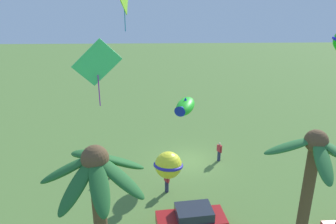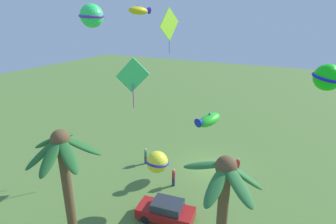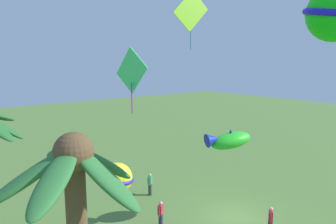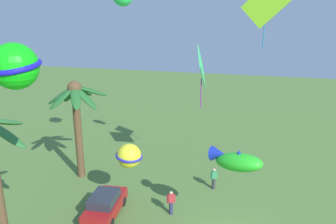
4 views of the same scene
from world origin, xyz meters
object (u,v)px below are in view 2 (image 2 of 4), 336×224
Objects in this scene: kite_diamond_6 at (132,76)px; kite_fish_4 at (208,120)px; palm_tree_1 at (64,161)px; palm_tree_0 at (224,198)px; spectator_0 at (146,156)px; kite_ball_2 at (328,77)px; kite_fish_5 at (140,10)px; spectator_1 at (173,177)px; kite_ball_1 at (157,162)px; spectator_2 at (238,166)px; kite_diamond_3 at (169,25)px; parked_car_1 at (166,211)px; kite_ball_0 at (92,16)px.

kite_fish_4 is at bearing -152.41° from kite_diamond_6.
kite_diamond_6 reaches higher than palm_tree_1.
palm_tree_0 is 4.82× the size of spectator_0.
kite_fish_5 is (13.31, -3.67, 3.33)m from kite_ball_2.
kite_ball_1 reaches higher than spectator_1.
kite_ball_2 is at bearing 129.85° from spectator_2.
kite_diamond_3 is at bearing -28.79° from kite_ball_2.
kite_ball_2 is at bearing 168.21° from kite_diamond_6.
kite_fish_5 is (3.86, -1.71, 12.96)m from spectator_1.
spectator_0 reaches higher than parked_car_1.
spectator_2 is at bearing 175.47° from kite_diamond_3.
kite_diamond_6 is (1.32, -9.07, 3.02)m from palm_tree_1.
kite_fish_5 reaches higher than spectator_1.
palm_tree_1 is 9.95m from spectator_1.
palm_tree_1 is 4.77× the size of spectator_0.
parked_car_1 is (-4.23, -4.27, -4.93)m from palm_tree_1.
spectator_1 is 13.06m from kite_diamond_3.
spectator_2 is 0.74× the size of kite_ball_0.
spectator_1 is 0.51× the size of kite_fish_4.
kite_ball_1 is at bearing -36.96° from palm_tree_0.
parked_car_1 is 2.56× the size of spectator_2.
spectator_1 is at bearing -50.45° from palm_tree_0.
kite_diamond_3 is 5.72m from kite_diamond_6.
parked_car_1 is 1.86× the size of kite_ball_1.
kite_diamond_3 is 3.43m from kite_fish_5.
spectator_0 is 1.00× the size of spectator_1.
spectator_1 is 0.40× the size of kite_diamond_3.
kite_ball_0 is 13.38m from kite_ball_2.
kite_diamond_6 is at bearing -80.77° from kite_ball_0.
kite_diamond_3 reaches higher than kite_ball_1.
palm_tree_0 is 10.49m from spectator_1.
kite_ball_2 is 0.60× the size of kite_fish_4.
spectator_1 is 0.37× the size of kite_diamond_6.
palm_tree_1 is 4.09× the size of kite_ball_2.
kite_ball_2 reaches higher than kite_fish_4.
kite_ball_2 is at bearing -123.62° from palm_tree_0.
spectator_1 is at bearing -128.13° from kite_ball_0.
parked_car_1 is 15.27m from kite_diamond_3.
kite_fish_5 reaches higher than spectator_0.
kite_ball_1 reaches higher than parked_car_1.
spectator_1 is (5.95, -7.21, -4.74)m from palm_tree_0.
kite_diamond_6 is at bearing 75.29° from spectator_0.
kite_fish_5 reaches higher than palm_tree_0.
kite_fish_5 is at bearing -23.89° from spectator_1.
palm_tree_1 is 6.50m from kite_ball_1.
kite_diamond_3 reaches higher than palm_tree_1.
kite_diamond_6 is (8.55, 3.30, 7.88)m from spectator_2.
palm_tree_1 is at bearing 59.67° from spectator_2.
parked_car_1 is at bearing -174.79° from kite_ball_0.
spectator_2 is 8.63m from kite_ball_1.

